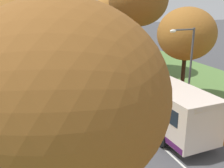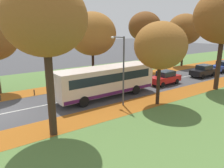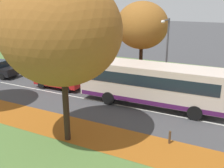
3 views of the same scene
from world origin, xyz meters
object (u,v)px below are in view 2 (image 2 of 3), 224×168
bollard_third (34,92)px  car_red_lead (165,78)px  tree_right_nearest (45,19)px  bollard_second (0,98)px  tree_left_near (92,34)px  tree_right_near (160,46)px  bollard_fourth (63,87)px  streetlamp_right (121,63)px  tree_left_mid (145,27)px  bus (106,80)px  car_black_following (203,71)px  car_blue_third_in_line (223,66)px  tree_left_far (184,29)px

bollard_third → car_red_lead: car_red_lead is taller
tree_right_nearest → bollard_second: 11.58m
bollard_second → tree_left_near: bearing=100.9°
tree_right_near → bollard_fourth: bearing=-150.3°
streetlamp_right → tree_left_mid: bearing=129.5°
tree_right_nearest → bollard_second: (-9.15, -1.73, -6.88)m
tree_left_mid → tree_right_near: bearing=-37.9°
tree_right_nearest → bus: bearing=122.6°
car_red_lead → car_black_following: (0.17, 7.64, 0.00)m
car_black_following → streetlamp_right: bearing=-81.9°
tree_left_near → bollard_fourth: bearing=-67.7°
bollard_fourth → bollard_third: bearing=-88.5°
bollard_second → bus: 10.07m
tree_left_mid → streetlamp_right: 15.32m
bollard_third → streetlamp_right: 9.74m
bus → car_red_lead: size_ratio=2.46×
bollard_second → car_black_following: 25.40m
tree_right_nearest → bollard_second: size_ratio=16.38×
bus → car_red_lead: (0.11, 8.43, -0.89)m
bus → car_blue_third_in_line: bus is taller
bollard_fourth → bus: (4.67, 2.60, 1.33)m
tree_right_nearest → bollard_third: bearing=171.3°
bollard_third → streetlamp_right: streetlamp_right is taller
tree_left_mid → streetlamp_right: (9.56, -11.60, -2.96)m
tree_left_near → bus: size_ratio=0.82×
tree_right_near → car_blue_third_in_line: tree_right_near is taller
tree_left_far → car_red_lead: tree_left_far is taller
tree_right_nearest → bollard_third: 11.54m
bollard_fourth → car_blue_third_in_line: bearing=79.1°
tree_left_near → car_black_following: bearing=62.6°
bollard_third → tree_left_far: bearing=94.8°
car_black_following → bollard_fourth: bearing=-104.9°
tree_left_near → bollard_third: bearing=-75.2°
tree_left_far → streetlamp_right: (9.40, -20.66, -2.53)m
tree_right_nearest → car_blue_third_in_line: size_ratio=2.22×
car_red_lead → bollard_fourth: bearing=-113.4°
tree_left_mid → car_blue_third_in_line: (6.99, 10.15, -5.88)m
bollard_second → streetlamp_right: 11.82m
tree_left_near → tree_right_nearest: 14.92m
tree_right_near → bollard_fourth: (-9.12, -5.20, -4.83)m
tree_left_near → car_black_following: (7.04, 13.57, -5.06)m
bollard_third → car_blue_third_in_line: (4.60, 27.36, 0.53)m
tree_left_far → bus: bearing=-71.7°
tree_left_near → streetlamp_right: tree_left_near is taller
tree_left_near → bollard_third: 10.18m
tree_right_nearest → tree_right_near: tree_right_nearest is taller
tree_left_near → tree_right_near: size_ratio=1.18×
tree_left_mid → bollard_fourth: tree_left_mid is taller
tree_left_mid → tree_left_far: size_ratio=1.00×
bollard_third → bus: size_ratio=0.05×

